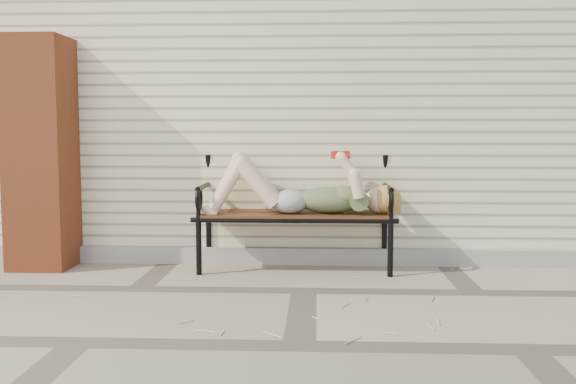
{
  "coord_description": "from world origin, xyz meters",
  "views": [
    {
      "loc": [
        0.1,
        -4.71,
        1.18
      ],
      "look_at": [
        -0.14,
        0.51,
        0.7
      ],
      "focal_mm": 40.0,
      "sensor_mm": 36.0,
      "label": 1
    }
  ],
  "objects": [
    {
      "name": "house_wall",
      "position": [
        0.0,
        3.0,
        1.5
      ],
      "size": [
        8.0,
        4.0,
        3.0
      ],
      "primitive_type": "cube",
      "color": "beige",
      "rests_on": "ground"
    },
    {
      "name": "foundation_strip",
      "position": [
        0.0,
        0.97,
        0.07
      ],
      "size": [
        8.0,
        0.1,
        0.15
      ],
      "primitive_type": "cube",
      "color": "gray",
      "rests_on": "ground"
    },
    {
      "name": "brick_pillar",
      "position": [
        -2.3,
        0.75,
        1.0
      ],
      "size": [
        0.5,
        0.5,
        2.0
      ],
      "primitive_type": "cube",
      "color": "#A14624",
      "rests_on": "ground"
    },
    {
      "name": "garden_bench",
      "position": [
        -0.09,
        0.86,
        0.65
      ],
      "size": [
        1.8,
        0.72,
        1.16
      ],
      "color": "black",
      "rests_on": "ground"
    },
    {
      "name": "reading_woman",
      "position": [
        -0.08,
        0.72,
        0.69
      ],
      "size": [
        1.7,
        0.39,
        0.53
      ],
      "color": "#0B394D",
      "rests_on": "ground"
    },
    {
      "name": "straw_scatter",
      "position": [
        -0.28,
        -0.38,
        0.01
      ],
      "size": [
        2.45,
        1.53,
        0.01
      ],
      "color": "#DABB6A",
      "rests_on": "ground"
    },
    {
      "name": "ground",
      "position": [
        0.0,
        0.0,
        0.0
      ],
      "size": [
        80.0,
        80.0,
        0.0
      ],
      "primitive_type": "plane",
      "color": "gray",
      "rests_on": "ground"
    }
  ]
}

